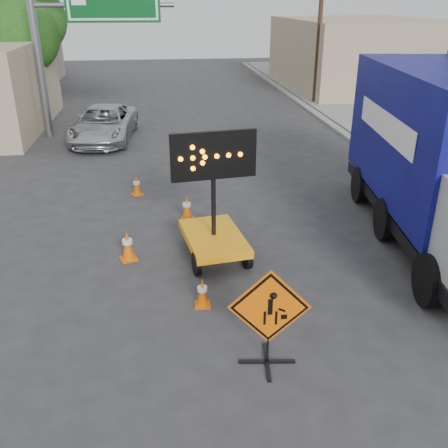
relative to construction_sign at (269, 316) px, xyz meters
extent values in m
plane|color=#2D2D30|center=(-0.25, -1.13, -0.98)|extent=(100.00, 100.00, 0.00)
cube|color=gray|center=(6.95, 13.87, -0.92)|extent=(0.40, 60.00, 0.12)
cube|color=gray|center=(9.25, 13.87, -0.91)|extent=(4.00, 60.00, 0.15)
cube|color=tan|center=(12.75, 28.87, 1.32)|extent=(10.00, 14.00, 4.60)
cylinder|color=slate|center=(-6.75, 16.87, 2.42)|extent=(0.36, 0.36, 6.80)
cylinder|color=slate|center=(-3.75, 16.87, 4.62)|extent=(6.00, 0.20, 0.20)
cylinder|color=slate|center=(-8.75, 24.87, 3.52)|extent=(0.44, 0.44, 9.00)
cylinder|color=#412A1C|center=(7.75, 22.87, 3.52)|extent=(0.26, 0.26, 9.00)
cylinder|color=#412A1C|center=(-8.25, 20.87, 0.64)|extent=(0.28, 0.28, 3.25)
sphere|color=#1C4313|center=(-8.25, 20.87, 3.19)|extent=(3.71, 3.71, 3.71)
cylinder|color=#412A1C|center=(-9.25, 28.87, 0.81)|extent=(0.28, 0.28, 3.58)
sphere|color=#1C4313|center=(-9.25, 28.87, 3.63)|extent=(4.10, 4.10, 4.10)
cube|color=black|center=(0.00, 0.00, -0.96)|extent=(1.00, 0.19, 0.04)
cube|color=black|center=(0.00, 0.00, -0.96)|extent=(0.19, 1.00, 0.04)
cylinder|color=black|center=(0.00, 0.00, -0.59)|extent=(0.04, 0.04, 0.77)
cube|color=#EC5F04|center=(0.00, 0.00, 0.18)|extent=(1.40, 0.20, 1.41)
cube|color=black|center=(0.00, 0.00, 0.18)|extent=(1.31, 0.16, 1.31)
cube|color=#FFA00E|center=(-0.48, 4.09, -0.48)|extent=(1.63, 2.38, 0.20)
cylinder|color=black|center=(-0.48, 4.09, 0.79)|extent=(0.11, 0.11, 2.44)
cube|color=black|center=(-0.48, 4.09, 1.63)|extent=(1.99, 0.39, 1.11)
imported|color=silver|center=(-4.13, 15.78, -0.23)|extent=(3.00, 5.62, 1.50)
cube|color=black|center=(5.36, 4.11, -0.31)|extent=(3.87, 9.23, 0.34)
cube|color=#0B0751|center=(5.36, 5.01, 1.65)|extent=(3.71, 7.25, 3.36)
cube|color=#EC5F04|center=(-0.96, 1.94, -0.97)|extent=(0.34, 0.34, 0.03)
cone|color=#EC5F04|center=(-0.96, 1.94, -0.65)|extent=(0.25, 0.25, 0.61)
cylinder|color=silver|center=(-0.96, 1.94, -0.58)|extent=(0.20, 0.20, 0.09)
cube|color=#EC5F04|center=(-2.58, 4.20, -0.97)|extent=(0.49, 0.49, 0.03)
cone|color=#EC5F04|center=(-2.58, 4.20, -0.59)|extent=(0.30, 0.30, 0.73)
cylinder|color=silver|center=(-2.58, 4.20, -0.50)|extent=(0.25, 0.25, 0.11)
cube|color=#EC5F04|center=(-1.00, 6.45, -0.97)|extent=(0.43, 0.43, 0.03)
cone|color=#EC5F04|center=(-1.00, 6.45, -0.61)|extent=(0.28, 0.28, 0.69)
cylinder|color=silver|center=(-1.00, 6.45, -0.53)|extent=(0.23, 0.23, 0.10)
cube|color=#EC5F04|center=(-2.50, 8.66, -0.97)|extent=(0.43, 0.43, 0.03)
cone|color=#EC5F04|center=(-2.50, 8.66, -0.65)|extent=(0.25, 0.25, 0.61)
cylinder|color=silver|center=(-2.50, 8.66, -0.58)|extent=(0.21, 0.21, 0.09)
camera|label=1|loc=(-1.66, -6.84, 4.86)|focal=40.00mm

